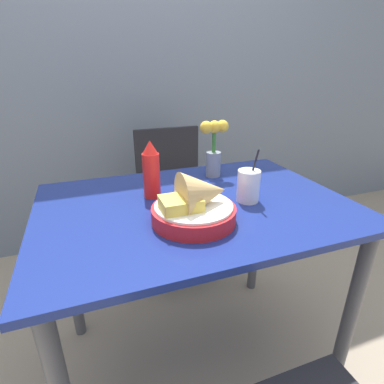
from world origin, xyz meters
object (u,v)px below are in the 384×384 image
at_px(ketchup_bottle, 151,170).
at_px(flower_vase, 214,146).
at_px(drink_cup, 248,187).
at_px(food_basket, 197,204).
at_px(chair_far_window, 172,188).

height_order(ketchup_bottle, flower_vase, flower_vase).
bearing_deg(drink_cup, food_basket, -160.57).
height_order(ketchup_bottle, drink_cup, ketchup_bottle).
height_order(chair_far_window, drink_cup, drink_cup).
bearing_deg(flower_vase, chair_far_window, 94.82).
height_order(chair_far_window, food_basket, food_basket).
bearing_deg(food_basket, flower_vase, 59.32).
relative_size(chair_far_window, food_basket, 3.35).
xyz_separation_m(chair_far_window, food_basket, (-0.17, -0.88, 0.31)).
distance_m(drink_cup, flower_vase, 0.30).
bearing_deg(drink_cup, flower_vase, 91.97).
bearing_deg(food_basket, chair_far_window, 78.79).
bearing_deg(ketchup_bottle, chair_far_window, 67.84).
distance_m(ketchup_bottle, flower_vase, 0.33).
xyz_separation_m(chair_far_window, drink_cup, (0.05, -0.80, 0.30)).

